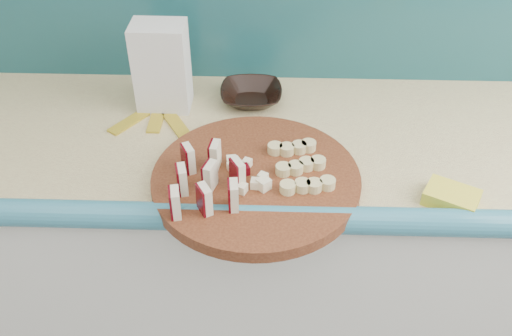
{
  "coord_description": "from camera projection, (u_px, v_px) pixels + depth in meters",
  "views": [
    {
      "loc": [
        0.28,
        0.35,
        1.74
      ],
      "look_at": [
        0.25,
        1.31,
        0.96
      ],
      "focal_mm": 40.0,
      "sensor_mm": 36.0,
      "label": 1
    }
  ],
  "objects": [
    {
      "name": "brown_bowl",
      "position": [
        251.0,
        95.0,
        1.51
      ],
      "size": [
        0.17,
        0.17,
        0.04
      ],
      "primitive_type": "imported",
      "rotation": [
        0.0,
        0.0,
        0.03
      ],
      "color": "black",
      "rests_on": "kitchen_counter"
    },
    {
      "name": "kitchen_counter",
      "position": [
        207.0,
        256.0,
        1.7
      ],
      "size": [
        2.2,
        0.63,
        0.91
      ],
      "color": "silver",
      "rests_on": "ground"
    },
    {
      "name": "sponge",
      "position": [
        451.0,
        197.0,
        1.21
      ],
      "size": [
        0.13,
        0.12,
        0.03
      ],
      "primitive_type": "cube",
      "rotation": [
        0.0,
        0.0,
        -0.5
      ],
      "color": "#FFF043",
      "rests_on": "kitchen_counter"
    },
    {
      "name": "banana_peel",
      "position": [
        155.0,
        119.0,
        1.46
      ],
      "size": [
        0.22,
        0.18,
        0.01
      ],
      "rotation": [
        0.0,
        0.0,
        -0.17
      ],
      "color": "yellow",
      "rests_on": "kitchen_counter"
    },
    {
      "name": "apple_chunks",
      "position": [
        243.0,
        173.0,
        1.23
      ],
      "size": [
        0.07,
        0.08,
        0.02
      ],
      "color": "beige",
      "rests_on": "cutting_board"
    },
    {
      "name": "cutting_board",
      "position": [
        256.0,
        180.0,
        1.25
      ],
      "size": [
        0.55,
        0.55,
        0.03
      ],
      "primitive_type": "cylinder",
      "rotation": [
        0.0,
        0.0,
        0.22
      ],
      "color": "#431C0E",
      "rests_on": "kitchen_counter"
    },
    {
      "name": "apple_wedges",
      "position": [
        205.0,
        179.0,
        1.18
      ],
      "size": [
        0.15,
        0.2,
        0.06
      ],
      "color": "beige",
      "rests_on": "cutting_board"
    },
    {
      "name": "banana_slices",
      "position": [
        300.0,
        166.0,
        1.25
      ],
      "size": [
        0.14,
        0.19,
        0.02
      ],
      "color": "#D0C07F",
      "rests_on": "cutting_board"
    },
    {
      "name": "flour_bag",
      "position": [
        162.0,
        67.0,
        1.44
      ],
      "size": [
        0.14,
        0.1,
        0.23
      ],
      "primitive_type": "cube",
      "rotation": [
        0.0,
        0.0,
        -0.01
      ],
      "color": "silver",
      "rests_on": "kitchen_counter"
    }
  ]
}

